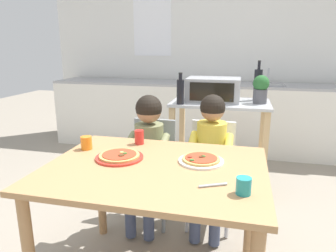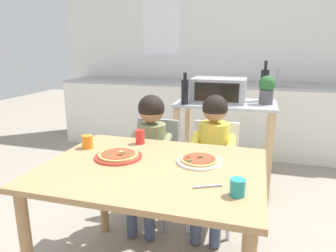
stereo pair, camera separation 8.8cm
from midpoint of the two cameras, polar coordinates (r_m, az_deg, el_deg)
name	(u,v)px [view 2 (the right image)]	position (r m, az deg, el deg)	size (l,w,h in m)	color
ground_plane	(194,194)	(3.08, 5.62, -12.43)	(11.88, 11.88, 0.00)	gray
back_wall_tiled	(222,49)	(4.57, 10.52, 13.83)	(4.79, 0.13, 2.70)	white
kitchen_counter	(216,117)	(4.26, 9.43, 1.69)	(4.31, 0.60, 1.11)	silver
kitchen_island_cart	(224,133)	(3.01, 11.19, -1.31)	(0.90, 0.56, 0.89)	#B7BABF
toaster_oven	(219,90)	(2.94, 10.19, 6.57)	(0.49, 0.34, 0.22)	#999BA0
bottle_clear_vinegar	(185,91)	(2.75, 4.05, 6.42)	(0.07, 0.07, 0.28)	black
bottle_squat_spirits	(264,85)	(3.07, 18.12, 7.23)	(0.08, 0.08, 0.37)	black
potted_herb_plant	(267,89)	(2.90, 18.57, 6.50)	(0.14, 0.14, 0.25)	#4C4C51
dining_table	(153,183)	(1.75, -1.34, -10.54)	(1.20, 0.92, 0.76)	#AD7F51
dining_chair_left	(155,163)	(2.51, -1.47, -6.76)	(0.36, 0.36, 0.81)	gray
dining_chair_right	(214,167)	(2.46, 9.47, -7.41)	(0.36, 0.36, 0.81)	silver
child_in_olive_shirt	(149,144)	(2.34, -2.39, -3.41)	(0.32, 0.42, 1.02)	#424C6B
child_in_yellow_shirt	(212,149)	(2.29, 9.28, -4.25)	(0.32, 0.42, 1.03)	#424C6B
pizza_plate_red_rimmed	(118,156)	(1.84, -7.76, -5.43)	(0.28, 0.28, 0.03)	red
pizza_plate_white	(199,160)	(1.76, 7.21, -6.33)	(0.26, 0.26, 0.03)	white
drinking_cup_orange	(87,142)	(2.04, -13.44, -2.84)	(0.07, 0.07, 0.08)	orange
drinking_cup_red	(140,137)	(2.07, -3.95, -2.00)	(0.06, 0.06, 0.09)	red
drinking_cup_teal	(238,187)	(1.42, 14.49, -10.92)	(0.07, 0.07, 0.08)	teal
serving_spoon	(208,186)	(1.48, 9.05, -10.88)	(0.01, 0.01, 0.14)	#B7BABF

